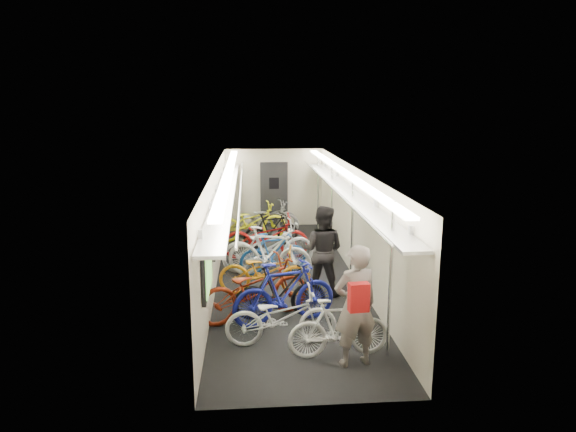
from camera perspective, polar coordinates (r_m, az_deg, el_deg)
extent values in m
plane|color=black|center=(11.41, -0.24, -6.73)|extent=(10.00, 10.00, 0.00)
plane|color=white|center=(10.88, -0.26, 5.32)|extent=(10.00, 10.00, 0.00)
plane|color=beige|center=(11.08, -8.01, -0.98)|extent=(0.00, 10.00, 10.00)
plane|color=beige|center=(11.29, 7.36, -0.71)|extent=(0.00, 10.00, 10.00)
plane|color=beige|center=(15.99, -1.58, 3.18)|extent=(3.00, 0.00, 3.00)
plane|color=beige|center=(6.34, 3.16, -11.07)|extent=(3.00, 0.00, 3.00)
cube|color=black|center=(7.98, -9.08, -5.85)|extent=(0.06, 1.10, 0.80)
cube|color=#98D95F|center=(7.98, -8.80, -5.84)|extent=(0.02, 0.96, 0.66)
cube|color=black|center=(10.09, -8.13, -1.99)|extent=(0.06, 1.10, 0.80)
cube|color=#98D95F|center=(10.09, -7.90, -1.99)|extent=(0.02, 0.96, 0.66)
cube|color=black|center=(12.24, -7.50, 0.53)|extent=(0.06, 1.10, 0.80)
cube|color=#98D95F|center=(12.23, -7.32, 0.53)|extent=(0.02, 0.96, 0.66)
cube|color=black|center=(14.39, -7.07, 2.29)|extent=(0.06, 1.10, 0.80)
cube|color=#98D95F|center=(14.39, -6.91, 2.29)|extent=(0.02, 0.96, 0.66)
cube|color=#FFEB0D|center=(9.02, -8.49, -3.39)|extent=(0.02, 0.22, 0.30)
cube|color=#FFEB0D|center=(11.15, -7.74, -0.36)|extent=(0.02, 0.22, 0.30)
cube|color=#FFEB0D|center=(13.30, -7.23, 1.69)|extent=(0.02, 0.22, 0.30)
cube|color=black|center=(15.96, -1.56, 2.44)|extent=(0.85, 0.08, 2.00)
cube|color=#999BA0|center=(10.93, -6.97, 2.72)|extent=(0.40, 9.70, 0.05)
cube|color=#999BA0|center=(11.11, 6.35, 2.89)|extent=(0.40, 9.70, 0.05)
cylinder|color=silver|center=(10.90, -5.25, 3.27)|extent=(0.04, 9.70, 0.04)
cylinder|color=silver|center=(11.04, 4.68, 3.39)|extent=(0.04, 9.70, 0.04)
cube|color=white|center=(10.86, -6.60, 4.91)|extent=(0.18, 9.60, 0.04)
cube|color=white|center=(11.04, 5.99, 5.04)|extent=(0.18, 9.60, 0.04)
cylinder|color=silver|center=(7.68, 11.31, -7.06)|extent=(0.05, 0.05, 2.38)
cylinder|color=silver|center=(10.29, 7.13, -1.98)|extent=(0.05, 0.05, 2.38)
cylinder|color=silver|center=(12.69, 4.89, 0.77)|extent=(0.05, 0.05, 2.38)
cylinder|color=silver|center=(15.12, 3.36, 2.64)|extent=(0.05, 0.05, 2.38)
imported|color=silver|center=(8.18, -0.78, -11.16)|extent=(1.77, 0.68, 0.92)
imported|color=navy|center=(8.87, -0.39, -8.55)|extent=(1.94, 1.05, 1.12)
imported|color=maroon|center=(9.10, -3.75, -8.11)|extent=(2.20, 1.50, 1.10)
imported|color=black|center=(9.11, -0.86, -8.44)|extent=(1.68, 0.62, 0.99)
imported|color=#C87912|center=(10.22, -2.56, -6.17)|extent=(1.91, 0.85, 0.97)
imported|color=silver|center=(11.19, -2.12, -4.06)|extent=(1.97, 1.12, 1.14)
imported|color=#BCBBC0|center=(11.72, -2.19, -3.34)|extent=(2.26, 1.20, 1.13)
imported|color=#184890|center=(11.50, -1.64, -4.11)|extent=(1.64, 0.85, 0.95)
imported|color=maroon|center=(12.59, -2.45, -2.32)|extent=(2.10, 0.74, 1.10)
imported|color=black|center=(13.62, -1.87, -1.54)|extent=(1.62, 0.94, 0.94)
imported|color=yellow|center=(14.35, -4.08, -0.63)|extent=(2.11, 1.14, 1.05)
imported|color=white|center=(7.85, 5.67, -12.25)|extent=(1.57, 0.55, 0.92)
imported|color=slate|center=(14.93, -2.25, -0.25)|extent=(1.96, 1.33, 0.97)
imported|color=slate|center=(14.79, -2.36, -0.37)|extent=(1.87, 0.67, 0.98)
imported|color=gray|center=(7.49, 7.49, -9.85)|extent=(0.74, 0.58, 1.81)
imported|color=black|center=(10.18, 3.83, -3.82)|extent=(1.06, 0.95, 1.80)
cube|color=#A91012|center=(6.75, 7.86, -8.93)|extent=(0.27, 0.17, 0.38)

